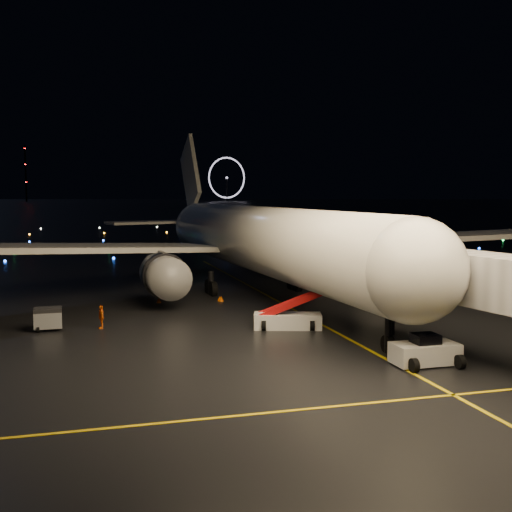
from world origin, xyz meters
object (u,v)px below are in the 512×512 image
(airliner, at_px, (249,203))
(crew_c, at_px, (101,317))
(pushback_tug, at_px, (425,349))
(baggage_cart_0, at_px, (48,319))
(belt_loader, at_px, (288,305))

(airliner, height_order, crew_c, airliner)
(pushback_tug, xyz_separation_m, baggage_cart_0, (-21.72, 15.90, -0.08))
(airliner, xyz_separation_m, pushback_tug, (2.44, -30.85, -8.15))
(pushback_tug, bearing_deg, crew_c, 139.78)
(belt_loader, distance_m, crew_c, 13.89)
(pushback_tug, distance_m, baggage_cart_0, 26.92)
(airliner, distance_m, crew_c, 23.33)
(crew_c, bearing_deg, baggage_cart_0, -102.79)
(belt_loader, bearing_deg, airliner, 100.41)
(airliner, xyz_separation_m, belt_loader, (-2.11, -19.03, -7.29))
(belt_loader, xyz_separation_m, crew_c, (-13.38, 3.62, -0.89))
(belt_loader, bearing_deg, pushback_tug, -52.25)
(crew_c, bearing_deg, airliner, 129.01)
(pushback_tug, height_order, baggage_cart_0, pushback_tug)
(airliner, bearing_deg, baggage_cart_0, -145.69)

